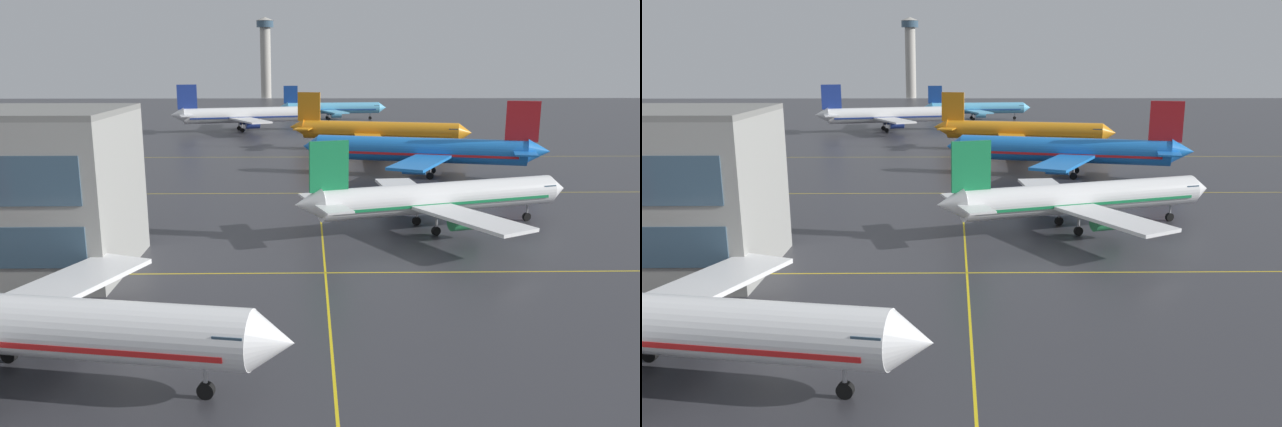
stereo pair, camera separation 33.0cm
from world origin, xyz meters
The scene contains 7 objects.
airliner_second_row centered at (12.88, 47.51, 3.57)m, with size 32.93×28.13×10.46m.
airliner_third_row centered at (17.13, 80.82, 4.24)m, with size 39.41×33.57×12.41m.
airliner_far_left_stand centered at (12.98, 111.33, 4.08)m, with size 38.10×32.39×11.94m.
airliner_far_right_stand centered at (-18.05, 149.02, 4.25)m, with size 39.50×33.65×12.45m.
airliner_distant_taxiway centered at (6.21, 181.89, 3.68)m, with size 34.68×29.76×10.78m.
taxiway_markings centered at (0.00, 50.11, 0.00)m, with size 138.05×152.84×0.01m.
control_tower centered at (-22.60, 303.60, 22.78)m, with size 8.82×8.82×39.40m.
Camera 1 is at (-1.48, -20.50, 18.44)m, focal length 35.30 mm.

